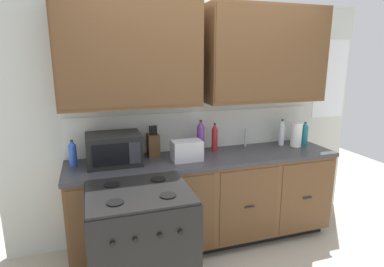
% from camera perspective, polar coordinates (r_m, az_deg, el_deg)
% --- Properties ---
extents(ground_plane, '(8.00, 8.00, 0.00)m').
position_cam_1_polar(ground_plane, '(3.30, 4.38, -21.41)').
color(ground_plane, '#B2A893').
extents(wall_unit, '(3.83, 0.40, 2.44)m').
position_cam_1_polar(wall_unit, '(3.18, 1.51, 9.46)').
color(wall_unit, silver).
rests_on(wall_unit, ground_plane).
extents(counter_run, '(2.66, 0.64, 0.94)m').
position_cam_1_polar(counter_run, '(3.30, 2.55, -11.71)').
color(counter_run, black).
rests_on(counter_run, ground_plane).
extents(stove_range, '(0.76, 0.68, 0.95)m').
position_cam_1_polar(stove_range, '(2.60, -9.14, -19.63)').
color(stove_range, black).
rests_on(stove_range, ground_plane).
extents(microwave, '(0.48, 0.37, 0.28)m').
position_cam_1_polar(microwave, '(2.96, -13.84, -2.70)').
color(microwave, black).
rests_on(microwave, counter_run).
extents(toaster, '(0.28, 0.18, 0.19)m').
position_cam_1_polar(toaster, '(2.99, -0.95, -3.08)').
color(toaster, '#B7B7BC').
rests_on(toaster, counter_run).
extents(knife_block, '(0.11, 0.14, 0.31)m').
position_cam_1_polar(knife_block, '(3.12, -6.97, -2.07)').
color(knife_block, '#52361E').
rests_on(knife_block, counter_run).
extents(sink_faucet, '(0.02, 0.02, 0.20)m').
position_cam_1_polar(sink_faucet, '(3.50, 9.60, -0.71)').
color(sink_faucet, '#B2B5BA').
rests_on(sink_faucet, counter_run).
extents(paper_towel_roll, '(0.12, 0.12, 0.26)m').
position_cam_1_polar(paper_towel_roll, '(3.64, 18.24, -0.20)').
color(paper_towel_roll, white).
rests_on(paper_towel_roll, counter_run).
extents(bottle_blue, '(0.07, 0.07, 0.24)m').
position_cam_1_polar(bottle_blue, '(3.03, -20.65, -3.34)').
color(bottle_blue, blue).
rests_on(bottle_blue, counter_run).
extents(bottle_teal, '(0.07, 0.07, 0.26)m').
position_cam_1_polar(bottle_teal, '(3.72, 19.57, -0.04)').
color(bottle_teal, '#1E707A').
rests_on(bottle_teal, counter_run).
extents(bottle_clear, '(0.06, 0.06, 0.29)m').
position_cam_1_polar(bottle_clear, '(3.64, 15.81, 0.17)').
color(bottle_clear, silver).
rests_on(bottle_clear, counter_run).
extents(bottle_red, '(0.06, 0.06, 0.30)m').
position_cam_1_polar(bottle_red, '(3.27, 4.07, -0.76)').
color(bottle_red, maroon).
rests_on(bottle_red, counter_run).
extents(bottle_violet, '(0.08, 0.08, 0.34)m').
position_cam_1_polar(bottle_violet, '(3.21, 1.57, -0.63)').
color(bottle_violet, '#663384').
rests_on(bottle_violet, counter_run).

